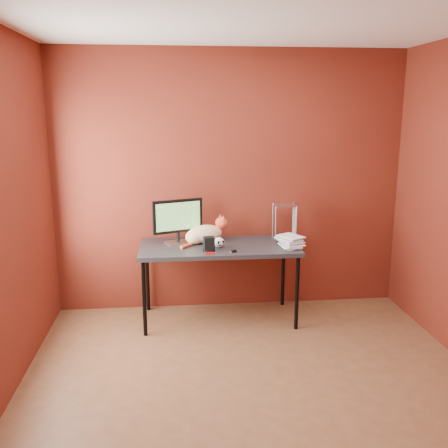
{
  "coord_description": "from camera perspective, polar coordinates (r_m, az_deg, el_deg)",
  "views": [
    {
      "loc": [
        -0.56,
        -3.19,
        2.01
      ],
      "look_at": [
        -0.12,
        1.15,
        1.01
      ],
      "focal_mm": 40.0,
      "sensor_mm": 36.0,
      "label": 1
    }
  ],
  "objects": [
    {
      "name": "wire_rack",
      "position": [
        4.97,
        6.92,
        0.25
      ],
      "size": [
        0.22,
        0.18,
        0.35
      ],
      "rotation": [
        0.0,
        0.0,
        -0.04
      ],
      "color": "#A8A8AD",
      "rests_on": "desk"
    },
    {
      "name": "book_stack",
      "position": [
        4.59,
        6.85,
        4.38
      ],
      "size": [
        0.27,
        0.29,
        1.17
      ],
      "rotation": [
        0.0,
        0.0,
        0.32
      ],
      "color": "beige",
      "rests_on": "desk"
    },
    {
      "name": "cat",
      "position": [
        4.83,
        -2.2,
        -1.11
      ],
      "size": [
        0.47,
        0.39,
        0.26
      ],
      "rotation": [
        0.0,
        0.0,
        0.42
      ],
      "color": "orange",
      "rests_on": "desk"
    },
    {
      "name": "room",
      "position": [
        3.29,
        4.13,
        2.99
      ],
      "size": [
        3.52,
        3.52,
        2.61
      ],
      "color": "brown",
      "rests_on": "ground"
    },
    {
      "name": "pocket_knife",
      "position": [
        4.46,
        -1.6,
        -3.37
      ],
      "size": [
        0.09,
        0.02,
        0.02
      ],
      "primitive_type": "cube",
      "rotation": [
        0.0,
        0.0,
        0.01
      ],
      "color": "#B50F0D",
      "rests_on": "desk"
    },
    {
      "name": "skull_mug",
      "position": [
        4.66,
        -0.57,
        -2.11
      ],
      "size": [
        0.1,
        0.11,
        0.1
      ],
      "rotation": [
        0.0,
        0.0,
        0.32
      ],
      "color": "white",
      "rests_on": "desk"
    },
    {
      "name": "black_gadget",
      "position": [
        4.52,
        1.13,
        -3.12
      ],
      "size": [
        0.05,
        0.04,
        0.02
      ],
      "primitive_type": "cube",
      "rotation": [
        0.0,
        0.0,
        0.38
      ],
      "color": "black",
      "rests_on": "desk"
    },
    {
      "name": "washer",
      "position": [
        4.54,
        0.98,
        -3.17
      ],
      "size": [
        0.05,
        0.05,
        0.0
      ],
      "primitive_type": "cylinder",
      "color": "#A8A8AD",
      "rests_on": "desk"
    },
    {
      "name": "speaker",
      "position": [
        4.55,
        -1.73,
        -2.37
      ],
      "size": [
        0.12,
        0.12,
        0.13
      ],
      "rotation": [
        0.0,
        0.0,
        0.13
      ],
      "color": "black",
      "rests_on": "desk"
    },
    {
      "name": "monitor",
      "position": [
        4.78,
        -5.3,
        0.56
      ],
      "size": [
        0.48,
        0.23,
        0.43
      ],
      "rotation": [
        0.0,
        0.0,
        0.35
      ],
      "color": "#A8A8AD",
      "rests_on": "desk"
    },
    {
      "name": "desk",
      "position": [
        4.76,
        -0.6,
        -3.04
      ],
      "size": [
        1.5,
        0.7,
        0.75
      ],
      "color": "black",
      "rests_on": "ground"
    }
  ]
}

